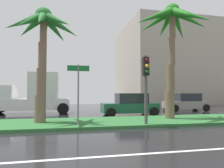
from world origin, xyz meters
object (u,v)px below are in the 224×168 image
at_px(street_name_sign, 78,86).
at_px(box_truck_lead, 32,95).
at_px(palm_tree_centre, 172,28).
at_px(traffic_signal_median_right, 146,77).
at_px(car_in_traffic_second, 130,105).
at_px(car_in_traffic_third, 186,102).
at_px(palm_tree_centre_left, 43,33).

height_order(street_name_sign, box_truck_lead, box_truck_lead).
bearing_deg(palm_tree_centre, traffic_signal_median_right, -143.27).
distance_m(traffic_signal_median_right, street_name_sign, 3.47).
bearing_deg(traffic_signal_median_right, box_truck_lead, 128.92).
bearing_deg(street_name_sign, palm_tree_centre, 13.12).
distance_m(street_name_sign, box_truck_lead, 8.78).
distance_m(palm_tree_centre, traffic_signal_median_right, 4.60).
xyz_separation_m(palm_tree_centre, car_in_traffic_second, (-1.72, 3.48, -5.05)).
relative_size(palm_tree_centre, traffic_signal_median_right, 2.09).
distance_m(palm_tree_centre, box_truck_lead, 12.34).
distance_m(street_name_sign, car_in_traffic_second, 6.57).
bearing_deg(car_in_traffic_third, palm_tree_centre_left, 26.78).
height_order(palm_tree_centre, car_in_traffic_third, palm_tree_centre).
xyz_separation_m(palm_tree_centre_left, palm_tree_centre, (7.85, -0.03, 0.82)).
xyz_separation_m(box_truck_lead, car_in_traffic_second, (7.73, -3.16, -0.72)).
bearing_deg(palm_tree_centre_left, street_name_sign, -36.83).
distance_m(palm_tree_centre_left, car_in_traffic_second, 8.21).
xyz_separation_m(palm_tree_centre_left, traffic_signal_median_right, (5.30, -1.94, -2.50)).
xyz_separation_m(street_name_sign, box_truck_lead, (-3.50, 8.03, -0.53)).
bearing_deg(palm_tree_centre_left, palm_tree_centre, -0.24).
bearing_deg(car_in_traffic_third, car_in_traffic_second, 24.31).
bearing_deg(box_truck_lead, palm_tree_centre, 144.91).
distance_m(traffic_signal_median_right, box_truck_lead, 11.04).
distance_m(palm_tree_centre_left, box_truck_lead, 7.66).
height_order(palm_tree_centre, box_truck_lead, palm_tree_centre).
xyz_separation_m(traffic_signal_median_right, street_name_sign, (-3.40, 0.52, -0.48)).
height_order(traffic_signal_median_right, box_truck_lead, traffic_signal_median_right).
distance_m(car_in_traffic_second, car_in_traffic_third, 7.43).
bearing_deg(car_in_traffic_third, traffic_signal_median_right, 48.03).
height_order(traffic_signal_median_right, car_in_traffic_second, traffic_signal_median_right).
distance_m(palm_tree_centre, car_in_traffic_second, 6.37).
bearing_deg(traffic_signal_median_right, car_in_traffic_third, 48.03).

